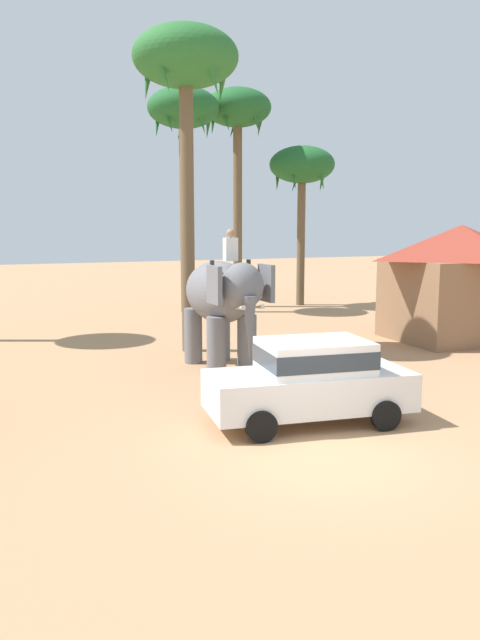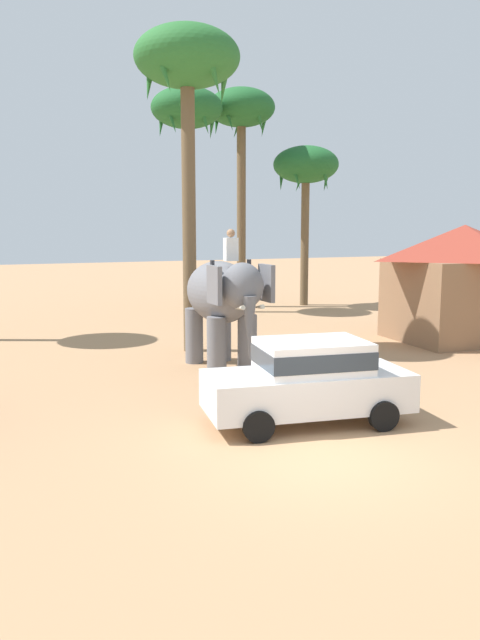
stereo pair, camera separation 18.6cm
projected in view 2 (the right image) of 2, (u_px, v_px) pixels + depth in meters
The scene contains 8 objects.
ground_plane at pixel (320, 457), 10.91m from camera, with size 120.00×120.00×0.00m, color tan.
car_sedan_foreground at pixel (309, 378), 12.67m from camera, with size 4.30×2.31×1.70m.
elephant_with_mahout at pixel (223, 299), 17.25m from camera, with size 1.61×3.86×3.88m.
palm_tree_behind_elephant at pixel (187, 70), 18.94m from camera, with size 3.20×3.20×9.88m.
palm_tree_near_hut at pixel (306, 169), 30.85m from camera, with size 3.20×3.20×7.83m.
palm_tree_far_back at pixel (187, 117), 28.04m from camera, with size 3.20×3.20×10.05m.
palm_tree_leaning_seaward at pixel (241, 117), 29.87m from camera, with size 3.20×3.20×10.40m.
roadside_hut at pixel (462, 279), 21.81m from camera, with size 5.28×4.54×4.00m.
Camera 2 is at (-5.35, -9.07, 3.96)m, focal length 35.41 mm.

